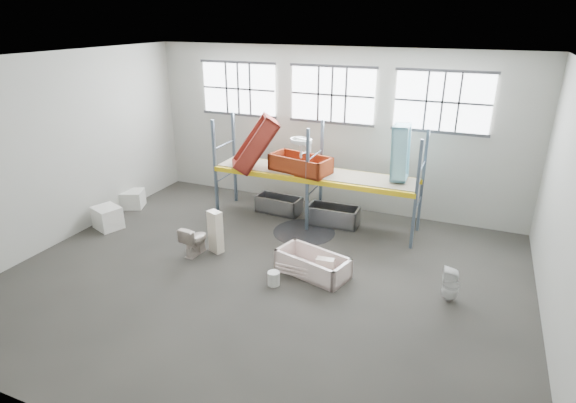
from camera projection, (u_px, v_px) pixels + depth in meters
The scene contains 33 objects.
floor at pixel (264, 279), 11.12m from camera, with size 12.00×10.00×0.10m, color #423F39.
ceiling at pixel (259, 58), 9.21m from camera, with size 12.00×10.00×0.10m, color silver.
wall_back at pixel (332, 130), 14.48m from camera, with size 12.00×0.10×5.00m, color #A4A498.
wall_front at pixel (87, 299), 5.85m from camera, with size 12.00×0.10×5.00m, color #9E9E92.
wall_left at pixel (57, 150), 12.35m from camera, with size 0.10×10.00×5.00m, color #ACAB9F.
window_left at pixel (239, 89), 15.13m from camera, with size 2.60×0.04×1.60m, color white.
window_mid at pixel (332, 95), 13.98m from camera, with size 2.60×0.04×1.60m, color white.
window_right at pixel (443, 102), 12.82m from camera, with size 2.60×0.04×1.60m, color white.
rack_upright_la at pixel (215, 168), 14.10m from camera, with size 0.08×0.08×3.00m, color slate.
rack_upright_lb at pixel (234, 158), 15.13m from camera, with size 0.08×0.08×3.00m, color slate.
rack_upright_ma at pixel (307, 181), 13.02m from camera, with size 0.08×0.08×3.00m, color slate.
rack_upright_mb at pixel (321, 169), 14.05m from camera, with size 0.08×0.08×3.00m, color slate.
rack_upright_ra at pixel (416, 196), 11.94m from camera, with size 0.08×0.08×3.00m, color slate.
rack_upright_rb at pixel (423, 182), 12.96m from camera, with size 0.08×0.08×3.00m, color slate.
rack_beam_front at pixel (307, 181), 13.02m from camera, with size 6.00×0.10×0.14m, color yellow.
rack_beam_back at pixel (321, 169), 14.05m from camera, with size 6.00×0.10×0.14m, color yellow.
shelf_deck at pixel (315, 172), 13.50m from camera, with size 5.90×1.10×0.03m, color gray.
wet_patch at pixel (304, 232), 13.41m from camera, with size 1.80×1.80×0.00m, color black.
bathtub_beige at pixel (313, 264), 11.18m from camera, with size 1.76×0.83×0.52m, color #F3D5CD, non-canonical shape.
cistern_spare at pixel (325, 266), 11.02m from camera, with size 0.43×0.20×0.41m, color beige.
sink_in_tub at pixel (292, 265), 11.30m from camera, with size 0.46×0.46×0.16m, color beige.
toilet_beige at pixel (195, 240), 12.06m from camera, with size 0.45×0.79×0.81m, color beige.
cistern_tall at pixel (216, 232), 12.11m from camera, with size 0.37×0.24×1.15m, color beige.
toilet_white at pixel (451, 285), 10.07m from camera, with size 0.35×0.36×0.79m, color white.
steel_tub_left at pixel (279, 204), 14.69m from camera, with size 1.40×0.65×0.51m, color #929499, non-canonical shape.
steel_tub_right at pixel (333, 215), 13.84m from camera, with size 1.51×0.71×0.56m, color #94969A, non-canonical shape.
rust_tub_flat at pixel (300, 164), 13.44m from camera, with size 1.77×0.83×0.50m, color #8E330A, non-canonical shape.
rust_tub_tilted at pixel (256, 144), 13.69m from camera, with size 1.77×0.83×0.50m, color maroon, non-canonical shape.
sink_on_shelf at pixel (301, 157), 13.15m from camera, with size 0.65×0.50×0.58m, color silver.
blue_tub_upright at pixel (401, 152), 12.49m from camera, with size 1.50×0.70×0.42m, color #88CEDE, non-canonical shape.
bucket at pixel (274, 278), 10.73m from camera, with size 0.28×0.28×0.33m, color silver.
carton_near at pixel (107, 218), 13.57m from camera, with size 0.76×0.65×0.65m, color white.
carton_far at pixel (133, 199), 15.08m from camera, with size 0.66×0.66×0.55m, color silver.
Camera 1 is at (4.27, -8.64, 5.84)m, focal length 28.90 mm.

